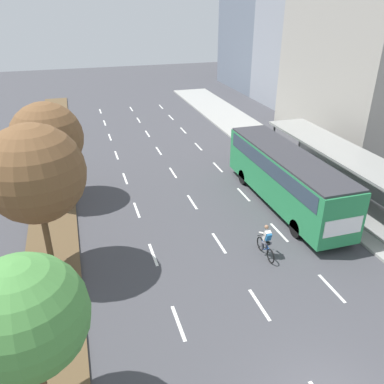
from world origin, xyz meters
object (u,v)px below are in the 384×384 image
at_px(bus, 285,174).
at_px(median_tree_third, 47,138).
at_px(bus_shelter, 341,165).
at_px(median_tree_nearest, 25,317).
at_px(median_tree_second, 35,174).
at_px(cyclist, 266,242).

bearing_deg(bus, median_tree_third, 160.37).
bearing_deg(bus_shelter, bus, -172.73).
relative_size(median_tree_nearest, median_tree_second, 0.81).
bearing_deg(median_tree_second, bus_shelter, 10.35).
bearing_deg(bus, median_tree_nearest, -143.09).
bearing_deg(median_tree_nearest, cyclist, 28.95).
xyz_separation_m(bus_shelter, median_tree_second, (-17.77, -3.25, 3.07)).
bearing_deg(cyclist, median_tree_nearest, -151.05).
relative_size(bus, median_tree_third, 1.86).
relative_size(bus, median_tree_second, 1.63).
distance_m(median_tree_nearest, median_tree_third, 14.91).
height_order(bus_shelter, bus, bus).
distance_m(cyclist, median_tree_second, 11.00).
xyz_separation_m(cyclist, median_tree_nearest, (-10.04, -5.55, 3.21)).
bearing_deg(median_tree_nearest, bus_shelter, 31.01).
xyz_separation_m(bus, median_tree_second, (-13.48, -2.70, 2.87)).
bearing_deg(median_tree_third, median_tree_second, -91.26).
bearing_deg(cyclist, median_tree_second, 169.26).
bearing_deg(median_tree_second, median_tree_third, 88.74).
distance_m(median_tree_nearest, median_tree_second, 7.51).
relative_size(bus, median_tree_nearest, 2.02).
xyz_separation_m(bus, median_tree_third, (-13.32, 4.75, 2.00)).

